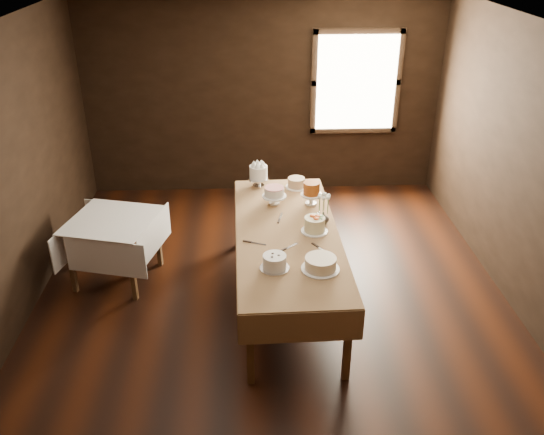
{
  "coord_description": "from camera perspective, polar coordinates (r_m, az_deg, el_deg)",
  "views": [
    {
      "loc": [
        -0.24,
        -4.85,
        3.59
      ],
      "look_at": [
        0.0,
        0.2,
        0.95
      ],
      "focal_mm": 37.58,
      "sensor_mm": 36.0,
      "label": 1
    }
  ],
  "objects": [
    {
      "name": "wall_left",
      "position": [
        5.79,
        -25.49,
        2.5
      ],
      "size": [
        0.02,
        6.0,
        2.8
      ],
      "primitive_type": "cube",
      "color": "black",
      "rests_on": "ground"
    },
    {
      "name": "cake_cream",
      "position": [
        5.12,
        4.89,
        -4.66
      ],
      "size": [
        0.37,
        0.37,
        0.12
      ],
      "color": "white",
      "rests_on": "display_table"
    },
    {
      "name": "side_table",
      "position": [
        6.39,
        -15.68,
        -0.88
      ],
      "size": [
        1.08,
        1.08,
        0.74
      ],
      "rotation": [
        0.0,
        0.0,
        -0.26
      ],
      "color": "#4B321C",
      "rests_on": "ground"
    },
    {
      "name": "cake_flowers",
      "position": [
        5.71,
        4.29,
        -0.76
      ],
      "size": [
        0.27,
        0.27,
        0.16
      ],
      "color": "white",
      "rests_on": "display_table"
    },
    {
      "name": "display_table",
      "position": [
        5.75,
        1.52,
        -2.01
      ],
      "size": [
        1.07,
        2.64,
        0.81
      ],
      "rotation": [
        0.0,
        0.0,
        0.02
      ],
      "color": "#4B321C",
      "rests_on": "ground"
    },
    {
      "name": "flower_bouquet",
      "position": [
        5.8,
        5.22,
        1.57
      ],
      "size": [
        0.14,
        0.14,
        0.2
      ],
      "primitive_type": null,
      "color": "white",
      "rests_on": "flower_vase"
    },
    {
      "name": "cake_server_d",
      "position": [
        6.06,
        4.49,
        0.24
      ],
      "size": [
        0.13,
        0.22,
        0.01
      ],
      "primitive_type": "cube",
      "rotation": [
        0.0,
        0.0,
        1.09
      ],
      "color": "silver",
      "rests_on": "display_table"
    },
    {
      "name": "wall_right",
      "position": [
        5.99,
        24.8,
        3.45
      ],
      "size": [
        0.02,
        6.0,
        2.8
      ],
      "primitive_type": "cube",
      "color": "black",
      "rests_on": "ground"
    },
    {
      "name": "cake_lattice",
      "position": [
        6.26,
        0.22,
        2.12
      ],
      "size": [
        0.27,
        0.27,
        0.2
      ],
      "color": "white",
      "rests_on": "display_table"
    },
    {
      "name": "cake_server_a",
      "position": [
        5.48,
        2.0,
        -2.85
      ],
      "size": [
        0.2,
        0.18,
        0.01
      ],
      "primitive_type": "cube",
      "rotation": [
        0.0,
        0.0,
        0.71
      ],
      "color": "silver",
      "rests_on": "display_table"
    },
    {
      "name": "flower_vase",
      "position": [
        5.88,
        5.14,
        -0.05
      ],
      "size": [
        0.17,
        0.17,
        0.13
      ],
      "primitive_type": "imported",
      "rotation": [
        0.0,
        0.0,
        5.76
      ],
      "color": "#2D2823",
      "rests_on": "display_table"
    },
    {
      "name": "cake_caramel",
      "position": [
        6.26,
        3.96,
        2.31
      ],
      "size": [
        0.24,
        0.24,
        0.27
      ],
      "color": "white",
      "rests_on": "display_table"
    },
    {
      "name": "cake_meringue",
      "position": [
        6.67,
        -1.36,
        4.1
      ],
      "size": [
        0.29,
        0.29,
        0.27
      ],
      "color": "silver",
      "rests_on": "display_table"
    },
    {
      "name": "floor",
      "position": [
        6.04,
        0.09,
        -8.9
      ],
      "size": [
        5.0,
        6.0,
        0.01
      ],
      "primitive_type": "cube",
      "color": "black",
      "rests_on": "ground"
    },
    {
      "name": "cake_server_e",
      "position": [
        5.52,
        -1.32,
        -2.64
      ],
      "size": [
        0.23,
        0.11,
        0.01
      ],
      "primitive_type": "cube",
      "rotation": [
        0.0,
        0.0,
        -0.38
      ],
      "color": "silver",
      "rests_on": "display_table"
    },
    {
      "name": "cake_speckled",
      "position": [
        6.67,
        2.45,
        3.47
      ],
      "size": [
        0.25,
        0.25,
        0.12
      ],
      "color": "white",
      "rests_on": "display_table"
    },
    {
      "name": "window",
      "position": [
        8.19,
        8.44,
        13.2
      ],
      "size": [
        1.1,
        0.05,
        1.3
      ],
      "primitive_type": "cube",
      "color": "#FFEABF",
      "rests_on": "wall_back"
    },
    {
      "name": "cake_server_b",
      "position": [
        5.43,
        5.15,
        -3.29
      ],
      "size": [
        0.15,
        0.21,
        0.01
      ],
      "primitive_type": "cube",
      "rotation": [
        0.0,
        0.0,
        -0.98
      ],
      "color": "silver",
      "rests_on": "display_table"
    },
    {
      "name": "cake_server_c",
      "position": [
        6.03,
        0.87,
        0.15
      ],
      "size": [
        0.08,
        0.24,
        0.01
      ],
      "primitive_type": "cube",
      "rotation": [
        0.0,
        0.0,
        1.35
      ],
      "color": "silver",
      "rests_on": "display_table"
    },
    {
      "name": "wall_back",
      "position": [
        8.16,
        -0.94,
        11.97
      ],
      "size": [
        5.0,
        0.02,
        2.8
      ],
      "primitive_type": "cube",
      "color": "black",
      "rests_on": "ground"
    },
    {
      "name": "cake_swirl",
      "position": [
        5.11,
        0.26,
        -4.52
      ],
      "size": [
        0.27,
        0.27,
        0.14
      ],
      "color": "silver",
      "rests_on": "display_table"
    },
    {
      "name": "ceiling",
      "position": [
        4.92,
        0.11,
        18.32
      ],
      "size": [
        5.0,
        6.0,
        0.01
      ],
      "primitive_type": "cube",
      "color": "beige",
      "rests_on": "wall_back"
    }
  ]
}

